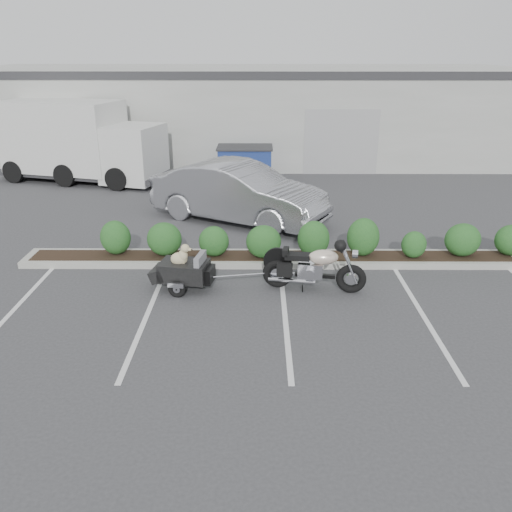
{
  "coord_description": "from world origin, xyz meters",
  "views": [
    {
      "loc": [
        0.69,
        -10.08,
        4.9
      ],
      "look_at": [
        0.63,
        0.64,
        0.75
      ],
      "focal_mm": 38.0,
      "sensor_mm": 36.0,
      "label": 1
    }
  ],
  "objects_px": {
    "motorcycle": "(314,268)",
    "sedan": "(239,193)",
    "pet_trailer": "(183,270)",
    "delivery_truck": "(81,143)",
    "dumpster": "(245,164)"
  },
  "relations": [
    {
      "from": "sedan",
      "to": "dumpster",
      "type": "xyz_separation_m",
      "value": [
        0.06,
        4.99,
        -0.17
      ]
    },
    {
      "from": "sedan",
      "to": "delivery_truck",
      "type": "bearing_deg",
      "value": 79.09
    },
    {
      "from": "pet_trailer",
      "to": "delivery_truck",
      "type": "relative_size",
      "value": 0.26
    },
    {
      "from": "pet_trailer",
      "to": "dumpster",
      "type": "height_order",
      "value": "dumpster"
    },
    {
      "from": "sedan",
      "to": "delivery_truck",
      "type": "xyz_separation_m",
      "value": [
        -6.21,
        5.21,
        0.57
      ]
    },
    {
      "from": "sedan",
      "to": "dumpster",
      "type": "relative_size",
      "value": 2.52
    },
    {
      "from": "motorcycle",
      "to": "delivery_truck",
      "type": "distance_m",
      "value": 12.96
    },
    {
      "from": "motorcycle",
      "to": "delivery_truck",
      "type": "xyz_separation_m",
      "value": [
        -7.98,
        10.17,
        0.94
      ]
    },
    {
      "from": "motorcycle",
      "to": "sedan",
      "type": "bearing_deg",
      "value": 119.83
    },
    {
      "from": "sedan",
      "to": "dumpster",
      "type": "height_order",
      "value": "sedan"
    },
    {
      "from": "dumpster",
      "to": "delivery_truck",
      "type": "distance_m",
      "value": 6.32
    },
    {
      "from": "sedan",
      "to": "pet_trailer",
      "type": "bearing_deg",
      "value": -162.45
    },
    {
      "from": "motorcycle",
      "to": "delivery_truck",
      "type": "height_order",
      "value": "delivery_truck"
    },
    {
      "from": "pet_trailer",
      "to": "sedan",
      "type": "relative_size",
      "value": 0.34
    },
    {
      "from": "dumpster",
      "to": "sedan",
      "type": "bearing_deg",
      "value": -90.53
    }
  ]
}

